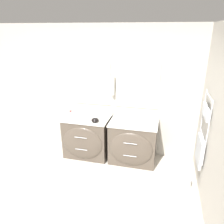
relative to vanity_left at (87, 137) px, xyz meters
name	(u,v)px	position (x,y,z in m)	size (l,w,h in m)	color
ground_plane	(71,203)	(0.23, -1.36, -0.42)	(16.00, 16.00, 0.00)	#BCB5A8
wall_back	(102,91)	(0.24, 0.38, 0.88)	(5.44, 0.15, 2.60)	#B2ADA3
wall_right	(213,118)	(2.18, -0.58, 0.87)	(0.13, 3.57, 2.60)	#B2ADA3
vanity_left	(87,137)	(0.00, 0.00, 0.00)	(0.91, 0.65, 0.83)	#4C4238
vanity_right	(133,142)	(0.95, 0.00, 0.00)	(0.91, 0.65, 0.83)	#4C4238
faucet_left	(89,111)	(0.00, 0.18, 0.49)	(0.17, 0.11, 0.17)	silver
faucet_right	(135,116)	(0.95, 0.18, 0.49)	(0.17, 0.11, 0.17)	silver
toiletry_bottle	(71,115)	(-0.29, -0.06, 0.48)	(0.06, 0.06, 0.16)	silver
amenity_bowl	(95,120)	(0.24, -0.13, 0.45)	(0.14, 0.14, 0.09)	black
soap_dish	(124,125)	(0.80, -0.14, 0.43)	(0.12, 0.08, 0.04)	white
waste_bin	(183,182)	(1.91, -0.56, -0.31)	(0.25, 0.25, 0.21)	silver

